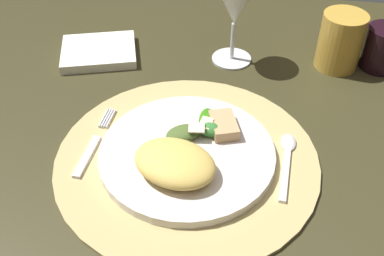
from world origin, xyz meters
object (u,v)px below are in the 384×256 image
(fork, at_px, (93,144))
(dark_tumbler, at_px, (383,48))
(spoon, at_px, (287,155))
(dining_table, at_px, (181,171))
(dinner_plate, at_px, (187,154))
(wine_glass, at_px, (235,6))
(amber_tumbler, at_px, (340,41))
(napkin, at_px, (99,52))

(fork, height_order, dark_tumbler, dark_tumbler)
(fork, bearing_deg, spoon, 4.04)
(dining_table, xyz_separation_m, spoon, (0.17, -0.06, 0.13))
(dining_table, height_order, spoon, spoon)
(dinner_plate, distance_m, fork, 0.14)
(fork, relative_size, dark_tumbler, 1.92)
(fork, distance_m, wine_glass, 0.35)
(amber_tumbler, bearing_deg, napkin, -175.60)
(dark_tumbler, bearing_deg, spoon, -121.83)
(fork, xyz_separation_m, napkin, (-0.07, 0.25, 0.00))
(dining_table, distance_m, fork, 0.19)
(amber_tumbler, distance_m, dark_tumbler, 0.08)
(amber_tumbler, bearing_deg, dining_table, -142.18)
(dinner_plate, distance_m, dark_tumbler, 0.44)
(fork, distance_m, spoon, 0.29)
(fork, bearing_deg, dining_table, 35.19)
(dining_table, distance_m, wine_glass, 0.31)
(napkin, height_order, dark_tumbler, dark_tumbler)
(dining_table, relative_size, wine_glass, 8.34)
(dinner_plate, xyz_separation_m, amber_tumbler, (0.24, 0.29, 0.04))
(dinner_plate, xyz_separation_m, spoon, (0.15, 0.02, -0.00))
(spoon, bearing_deg, fork, -175.96)
(dining_table, xyz_separation_m, napkin, (-0.19, 0.17, 0.13))
(spoon, relative_size, amber_tumbler, 1.32)
(wine_glass, relative_size, dark_tumbler, 1.97)
(dinner_plate, relative_size, dark_tumbler, 3.22)
(dining_table, xyz_separation_m, dark_tumbler, (0.34, 0.21, 0.16))
(wine_glass, height_order, amber_tumbler, wine_glass)
(spoon, bearing_deg, dark_tumbler, 58.17)
(dinner_plate, bearing_deg, spoon, 9.30)
(spoon, relative_size, wine_glass, 0.87)
(spoon, height_order, wine_glass, wine_glass)
(napkin, xyz_separation_m, wine_glass, (0.26, 0.02, 0.10))
(dark_tumbler, bearing_deg, amber_tumbler, -174.37)
(dining_table, height_order, dark_tumbler, dark_tumbler)
(dinner_plate, xyz_separation_m, napkin, (-0.21, 0.26, -0.00))
(wine_glass, height_order, dark_tumbler, wine_glass)
(dining_table, xyz_separation_m, dinner_plate, (0.03, -0.09, 0.13))
(fork, bearing_deg, dark_tumbler, 32.64)
(dining_table, height_order, napkin, napkin)
(dinner_plate, height_order, napkin, dinner_plate)
(fork, bearing_deg, napkin, 105.50)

